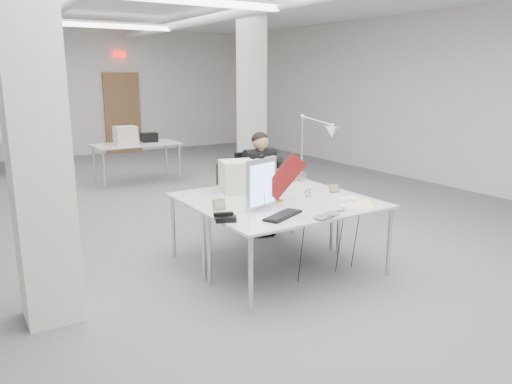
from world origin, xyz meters
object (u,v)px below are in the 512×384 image
Objects in this scene: seated_person at (261,166)px; beige_monitor at (238,176)px; desk_main at (302,210)px; office_chair at (258,192)px; desk_phone at (225,218)px; monitor at (261,184)px; laptop at (331,217)px; bankers_lamp at (275,187)px; architect_lamp at (315,147)px.

seated_person reaches higher than beige_monitor.
office_chair reaches higher than desk_main.
desk_phone reaches higher than desk_main.
seated_person reaches higher than office_chair.
office_chair is (0.47, 1.55, -0.18)m from desk_main.
monitor is 2.72× the size of desk_phone.
beige_monitor is (0.18, 0.78, -0.08)m from monitor.
seated_person is 1.97m from laptop.
desk_main is 3.56× the size of monitor.
seated_person reaches higher than monitor.
office_chair is 3.61× the size of laptop.
desk_main is at bearing 76.81° from laptop.
monitor is at bearing 39.75° from desk_phone.
bankers_lamp is at bearing -111.69° from office_chair.
desk_phone is at bearing -111.12° from beige_monitor.
desk_phone is at bearing -178.18° from monitor.
seated_person is at bearing 41.19° from monitor.
bankers_lamp reaches higher than laptop.
office_chair is 1.65m from monitor.
desk_phone is (-0.86, 0.45, 0.01)m from laptop.
bankers_lamp is (-0.10, 0.78, 0.14)m from laptop.
beige_monitor is at bearing -135.05° from office_chair.
beige_monitor is at bearing 75.71° from desk_phone.
desk_main is 0.41m from bankers_lamp.
office_chair is 5.99× the size of desk_phone.
bankers_lamp is at bearing 14.73° from monitor.
laptop is (-0.46, -1.92, -0.13)m from seated_person.
bankers_lamp is (-0.55, -1.19, 0.35)m from office_chair.
beige_monitor reaches higher than desk_main.
seated_person reaches higher than desk_phone.
laptop is (0.36, -0.61, -0.24)m from monitor.
architect_lamp reaches higher than desk_phone.
laptop is at bearing -88.25° from desk_main.
architect_lamp is at bearing 45.92° from desk_phone.
monitor is 0.55× the size of architect_lamp.
bankers_lamp is 0.34× the size of architect_lamp.
laptop is at bearing -69.46° from bankers_lamp.
monitor is (-0.82, -1.35, 0.45)m from office_chair.
desk_main is 1.18m from architect_lamp.
architect_lamp is at bearing 39.18° from bankers_lamp.
office_chair is 1.28× the size of seated_person.
office_chair reaches higher than laptop.
office_chair is at bearing 121.50° from architect_lamp.
desk_phone reaches higher than laptop.
laptop is at bearing -111.19° from architect_lamp.
laptop is 0.99× the size of bankers_lamp.
seated_person is at bearing -86.66° from office_chair.
seated_person is at bearing 72.55° from desk_main.
beige_monitor is (-0.17, 0.98, 0.19)m from desk_main.
seated_person is 0.85m from architect_lamp.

